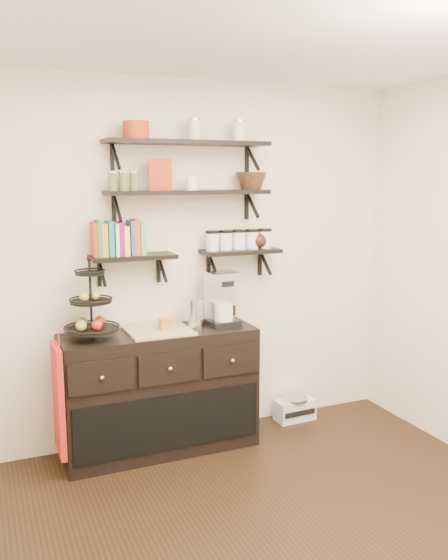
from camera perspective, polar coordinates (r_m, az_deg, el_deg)
floor at (r=3.48m, az=6.84°, el=-25.14°), size 3.50×3.50×0.00m
ceiling at (r=2.94m, az=8.02°, el=23.71°), size 3.50×3.50×0.02m
back_wall at (r=4.50m, az=-3.94°, el=1.63°), size 3.50×0.02×2.70m
shelf_top at (r=4.33m, az=-3.50°, el=13.02°), size 1.20×0.27×0.23m
shelf_mid at (r=4.33m, az=-3.45°, el=8.38°), size 1.20×0.27×0.23m
shelf_low_left at (r=4.25m, az=-8.79°, el=2.13°), size 0.60×0.25×0.23m
shelf_low_right at (r=4.53m, az=1.57°, el=2.71°), size 0.60×0.25×0.23m
cookbooks at (r=4.22m, az=-9.99°, el=3.89°), size 0.36×0.15×0.26m
glass_canisters at (r=4.52m, az=1.47°, el=3.80°), size 0.54×0.10×0.13m
sideboard at (r=4.42m, az=-6.18°, el=-10.58°), size 1.40×0.50×0.92m
fruit_stand at (r=4.14m, az=-12.62°, el=-3.01°), size 0.37×0.37×0.54m
candle at (r=4.28m, az=-5.72°, el=-4.18°), size 0.08×0.08×0.08m
coffee_maker at (r=4.43m, az=-0.27°, el=-1.86°), size 0.24×0.23×0.40m
thermal_carafe at (r=4.32m, az=-2.71°, el=-3.27°), size 0.11×0.11×0.22m
apron at (r=4.16m, az=-15.63°, el=-11.07°), size 0.04×0.32×0.74m
radio at (r=5.07m, az=6.84°, el=-12.19°), size 0.33×0.23×0.20m
recipe_box at (r=4.26m, az=-6.16°, el=10.05°), size 0.17×0.10×0.22m
walnut_bowl at (r=4.52m, az=2.63°, el=9.51°), size 0.24×0.24×0.13m
ramekins at (r=4.33m, az=-3.14°, el=9.27°), size 0.09×0.09×0.10m
teapot at (r=4.58m, az=3.30°, el=3.94°), size 0.20×0.16×0.14m
red_pot at (r=4.22m, az=-8.46°, el=14.08°), size 0.18×0.18×0.12m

